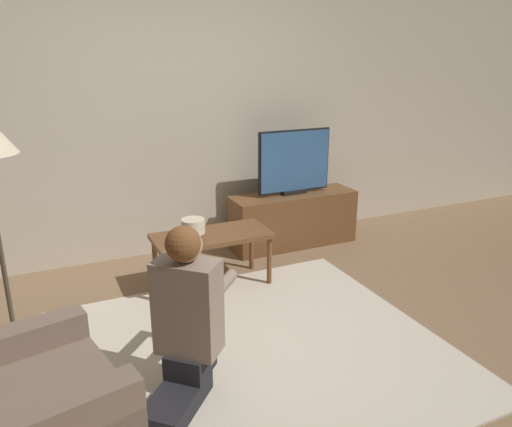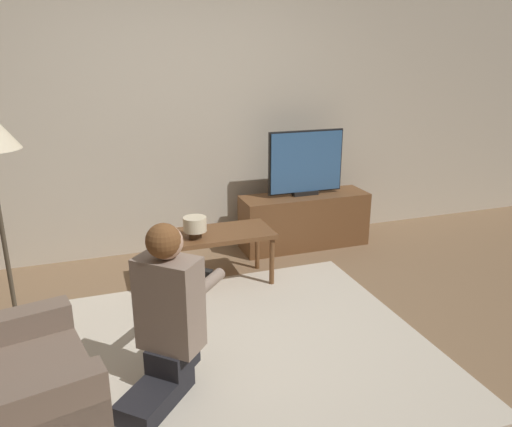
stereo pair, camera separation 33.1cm
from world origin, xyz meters
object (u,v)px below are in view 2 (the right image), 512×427
(coffee_table, at_px, (215,239))
(table_lamp, at_px, (195,226))
(tv, at_px, (306,163))
(person_kneeling, at_px, (168,312))

(coffee_table, distance_m, table_lamp, 0.24)
(tv, distance_m, table_lamp, 1.39)
(coffee_table, height_order, person_kneeling, person_kneeling)
(coffee_table, bearing_deg, person_kneeling, -115.40)
(tv, bearing_deg, table_lamp, -152.86)
(person_kneeling, bearing_deg, coffee_table, -72.89)
(tv, bearing_deg, coffee_table, -152.20)
(tv, xyz_separation_m, person_kneeling, (-1.61, -1.76, -0.34))
(tv, relative_size, table_lamp, 4.12)
(person_kneeling, bearing_deg, table_lamp, -67.03)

